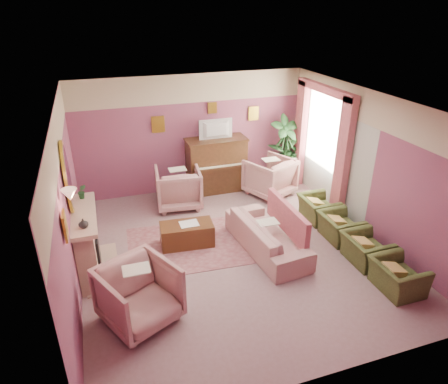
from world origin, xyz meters
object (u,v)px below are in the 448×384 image
object	(u,v)px
olive_chair_b	(366,245)
coffee_table	(187,234)
television	(217,128)
olive_chair_a	(398,272)
olive_chair_d	(318,205)
side_table	(287,169)
piano	(216,165)
olive_chair_c	(340,223)
floral_armchair_front	(139,292)
sofa	(267,230)
floral_armchair_right	(270,175)
floral_armchair_left	(178,185)

from	to	relation	value
olive_chair_b	coffee_table	bearing A→B (deg)	151.80
television	olive_chair_a	size ratio (longest dim) A/B	1.00
olive_chair_d	side_table	distance (m)	2.03
piano	olive_chair_c	size ratio (longest dim) A/B	1.76
side_table	olive_chair_c	bearing A→B (deg)	-95.49
piano	floral_armchair_front	bearing A→B (deg)	-121.39
television	olive_chair_d	size ratio (longest dim) A/B	1.00
olive_chair_b	sofa	bearing A→B (deg)	148.41
olive_chair_a	side_table	bearing A→B (deg)	86.52
olive_chair_c	floral_armchair_right	bearing A→B (deg)	101.85
sofa	floral_armchair_right	world-z (taller)	floral_armchair_right
sofa	television	bearing A→B (deg)	92.18
piano	olive_chair_a	xyz separation A→B (m)	(1.62, -4.57, -0.31)
floral_armchair_right	sofa	bearing A→B (deg)	-115.45
television	floral_armchair_front	size ratio (longest dim) A/B	0.79
olive_chair_c	olive_chair_d	world-z (taller)	same
coffee_table	floral_armchair_left	world-z (taller)	floral_armchair_left
floral_armchair_left	floral_armchair_right	world-z (taller)	same
olive_chair_d	sofa	bearing A→B (deg)	-154.85
floral_armchair_right	floral_armchair_front	distance (m)	4.84
olive_chair_b	television	bearing A→B (deg)	113.60
television	olive_chair_a	xyz separation A→B (m)	(1.62, -4.52, -1.26)
olive_chair_b	side_table	bearing A→B (deg)	85.74
olive_chair_a	olive_chair_d	distance (m)	2.46
olive_chair_c	olive_chair_d	bearing A→B (deg)	90.00
floral_armchair_left	olive_chair_b	xyz separation A→B (m)	(2.69, -3.21, -0.16)
sofa	olive_chair_a	bearing A→B (deg)	-49.17
piano	olive_chair_d	distance (m)	2.68
side_table	coffee_table	bearing A→B (deg)	-146.58
sofa	floral_armchair_right	distance (m)	2.41
television	olive_chair_d	xyz separation A→B (m)	(1.62, -2.06, -1.26)
floral_armchair_left	piano	bearing A→B (deg)	26.94
floral_armchair_left	side_table	xyz separation A→B (m)	(2.97, 0.45, -0.16)
television	piano	bearing A→B (deg)	90.00
television	floral_armchair_left	size ratio (longest dim) A/B	0.79
olive_chair_d	side_table	xyz separation A→B (m)	(0.27, 2.01, 0.01)
coffee_table	floral_armchair_right	world-z (taller)	floral_armchair_right
television	side_table	xyz separation A→B (m)	(1.89, -0.05, -1.25)
coffee_table	olive_chair_d	bearing A→B (deg)	1.63
coffee_table	floral_armchair_front	world-z (taller)	floral_armchair_front
television	olive_chair_c	distance (m)	3.54
floral_armchair_front	coffee_table	bearing A→B (deg)	57.38
floral_armchair_right	floral_armchair_front	world-z (taller)	same
television	olive_chair_d	world-z (taller)	television
olive_chair_d	olive_chair_a	bearing A→B (deg)	-90.00
television	sofa	xyz separation A→B (m)	(0.11, -2.77, -1.18)
floral_armchair_left	television	bearing A→B (deg)	24.78
piano	olive_chair_c	world-z (taller)	piano
floral_armchair_right	olive_chair_a	xyz separation A→B (m)	(0.48, -3.92, -0.16)
olive_chair_b	olive_chair_c	bearing A→B (deg)	90.00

